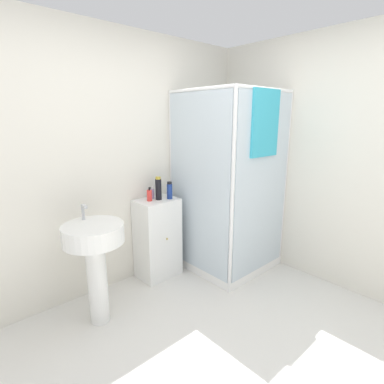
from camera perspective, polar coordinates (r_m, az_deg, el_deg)
The scene contains 9 objects.
wall_back at distance 2.99m, azimuth -16.05°, elevation 5.07°, with size 6.40×0.06×2.50m, color silver.
wall_right at distance 3.18m, azimuth 29.84°, elevation 4.26°, with size 0.06×6.40×2.50m, color silver.
shower_enclosure at distance 3.41m, azimuth 6.99°, elevation -5.87°, with size 0.93×0.96×1.96m.
vanity_cabinet at distance 3.27m, azimuth -6.58°, elevation -8.71°, with size 0.43×0.34×0.86m.
sink at distance 2.58m, azimuth -18.03°, elevation -10.64°, with size 0.48×0.48×1.00m.
soap_dispenser at distance 3.07m, azimuth -8.11°, elevation -0.62°, with size 0.05×0.05×0.15m.
shampoo_bottle_tall_black at distance 3.10m, azimuth -6.42°, elevation 0.66°, with size 0.06×0.06×0.24m.
shampoo_bottle_blue at distance 3.12m, azimuth -4.29°, elevation 0.28°, with size 0.06×0.06×0.18m.
lotion_bottle_white at distance 3.16m, azimuth -7.55°, elevation -0.30°, with size 0.04×0.04×0.13m.
Camera 1 is at (-1.30, -0.95, 1.69)m, focal length 28.00 mm.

